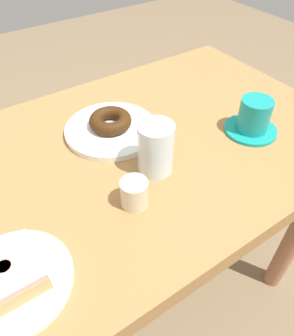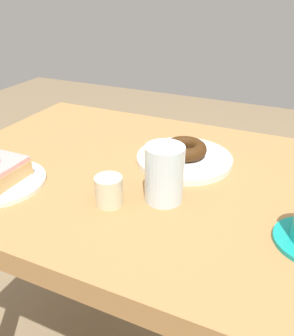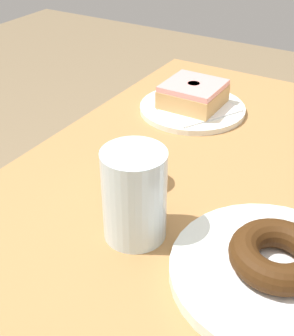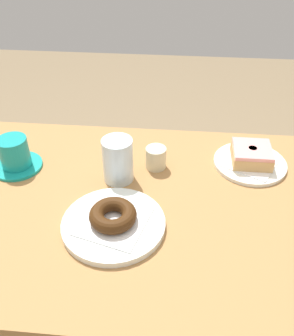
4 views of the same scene
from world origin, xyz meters
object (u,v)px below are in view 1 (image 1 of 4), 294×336
Objects in this scene: donut_glazed_square at (8,273)px; water_glass at (156,148)px; donut_chocolate_ring at (109,121)px; sugar_jar at (134,193)px; plate_chocolate_ring at (110,130)px; plate_glazed_square at (13,282)px; coffee_cup at (254,118)px.

donut_glazed_square is 0.87× the size of water_glass.
donut_glazed_square is at bearing 38.78° from donut_chocolate_ring.
sugar_jar reaches higher than donut_glazed_square.
plate_chocolate_ring is at bearing 0.00° from donut_chocolate_ring.
sugar_jar is at bearing -172.59° from plate_glazed_square.
plate_chocolate_ring is 1.98× the size of water_glass.
plate_chocolate_ring is 2.20× the size of donut_chocolate_ring.
water_glass is (-0.34, -0.09, 0.02)m from donut_glazed_square.
donut_chocolate_ring is 0.17m from water_glass.
coffee_cup is 2.21× the size of sugar_jar.
donut_chocolate_ring is at bearing -141.22° from plate_glazed_square.
sugar_jar is at bearing 72.30° from donut_chocolate_ring.
water_glass is at bearing -4.58° from coffee_cup.
water_glass is at bearing 96.04° from donut_chocolate_ring.
donut_chocolate_ring is at bearing -83.96° from water_glass.
coffee_cup is (-0.62, -0.07, 0.03)m from plate_glazed_square.
plate_glazed_square is (0.33, 0.26, -0.03)m from donut_chocolate_ring.
donut_glazed_square is 0.63m from coffee_cup.
coffee_cup is 0.37m from sugar_jar.
plate_chocolate_ring is 0.18m from water_glass.
donut_glazed_square is at bearing 7.41° from sugar_jar.
coffee_cup is at bearing -173.63° from plate_glazed_square.
water_glass reaches higher than donut_glazed_square.
donut_glazed_square reaches higher than plate_glazed_square.
plate_chocolate_ring is 0.24m from sugar_jar.
sugar_jar reaches higher than plate_chocolate_ring.
water_glass is (-0.34, -0.09, 0.05)m from plate_glazed_square.
donut_chocolate_ring is at bearing 0.00° from plate_chocolate_ring.
coffee_cup is at bearing 146.93° from donut_chocolate_ring.
sugar_jar is (0.37, 0.04, -0.01)m from coffee_cup.
coffee_cup is at bearing -173.63° from donut_glazed_square.
plate_chocolate_ring is 1.18× the size of plate_glazed_square.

